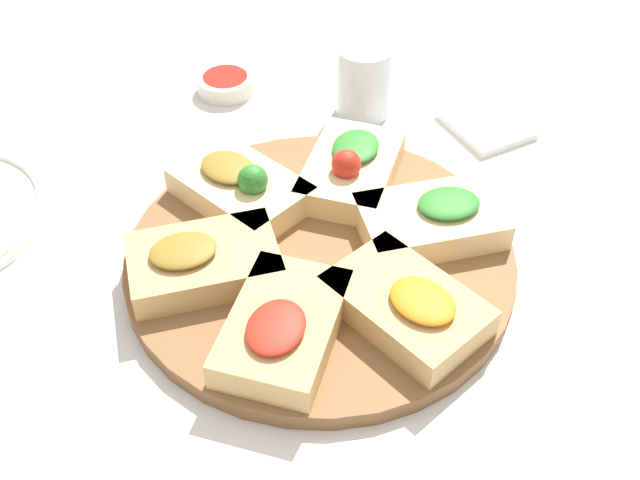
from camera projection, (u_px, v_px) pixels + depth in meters
name	position (u px, v px, depth m)	size (l,w,h in m)	color
ground_plane	(320.00, 264.00, 0.80)	(3.00, 3.00, 0.00)	silver
serving_board	(320.00, 257.00, 0.79)	(0.41, 0.41, 0.02)	brown
focaccia_slice_0	(407.00, 305.00, 0.71)	(0.16, 0.11, 0.04)	tan
focaccia_slice_1	(432.00, 220.00, 0.79)	(0.14, 0.17, 0.04)	#E5C689
focaccia_slice_2	(351.00, 168.00, 0.85)	(0.16, 0.18, 0.06)	#E5C689
focaccia_slice_3	(240.00, 187.00, 0.83)	(0.16, 0.12, 0.06)	#E5C689
focaccia_slice_4	(202.00, 261.00, 0.75)	(0.14, 0.17, 0.04)	tan
focaccia_slice_5	(283.00, 327.00, 0.69)	(0.16, 0.18, 0.04)	tan
water_glass	(364.00, 81.00, 0.97)	(0.07, 0.07, 0.10)	silver
napkin_stack	(486.00, 125.00, 0.97)	(0.10, 0.09, 0.01)	white
dipping_bowl	(226.00, 83.00, 1.03)	(0.08, 0.08, 0.02)	silver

